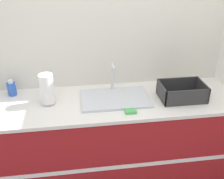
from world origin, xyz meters
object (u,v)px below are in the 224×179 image
at_px(sink, 115,97).
at_px(bottle_blue, 12,89).
at_px(paper_towel_roll, 47,89).
at_px(dish_rack, 182,93).

height_order(sink, bottle_blue, sink).
height_order(sink, paper_towel_roll, sink).
xyz_separation_m(dish_rack, bottle_blue, (-1.49, 0.27, 0.01)).
bearing_deg(paper_towel_roll, bottle_blue, 149.18).
relative_size(sink, dish_rack, 1.54).
xyz_separation_m(sink, paper_towel_roll, (-0.57, 0.01, 0.12)).
relative_size(dish_rack, bottle_blue, 2.65).
relative_size(sink, bottle_blue, 4.09).
relative_size(sink, paper_towel_roll, 2.21).
height_order(dish_rack, bottle_blue, bottle_blue).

